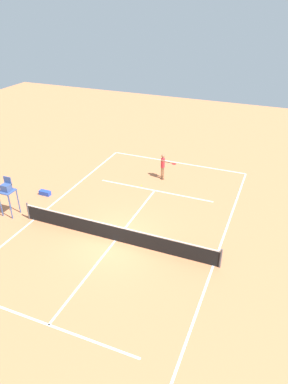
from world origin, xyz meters
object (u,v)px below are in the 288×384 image
object	(u,v)px
player_serving	(163,164)
tennis_ball	(142,185)
umpire_chair	(7,191)
equipment_bag	(45,193)

from	to	relation	value
player_serving	tennis_ball	distance (m)	2.19
umpire_chair	player_serving	bearing A→B (deg)	-130.58
player_serving	umpire_chair	xyz separation A→B (m)	(6.75, 7.89, 0.52)
player_serving	tennis_ball	xyz separation A→B (m)	(0.96, 1.67, -1.06)
player_serving	umpire_chair	world-z (taller)	umpire_chair
umpire_chair	equipment_bag	distance (m)	3.08
player_serving	equipment_bag	distance (m)	8.25
player_serving	equipment_bag	size ratio (longest dim) A/B	2.39
tennis_ball	equipment_bag	bearing A→B (deg)	33.44
player_serving	equipment_bag	xyz separation A→B (m)	(6.32, 5.21, -0.94)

